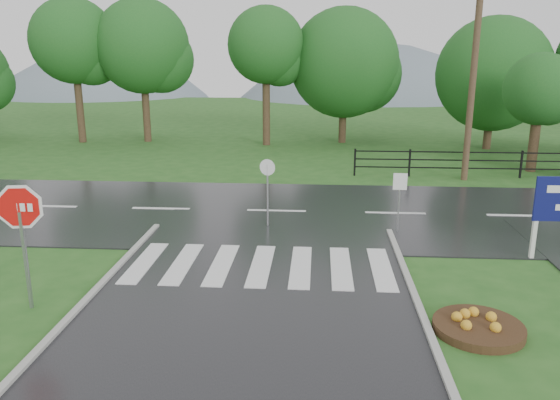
{
  "coord_description": "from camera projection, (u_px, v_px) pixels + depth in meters",
  "views": [
    {
      "loc": [
        1.38,
        -7.76,
        5.19
      ],
      "look_at": [
        0.41,
        6.0,
        1.5
      ],
      "focal_mm": 35.0,
      "sensor_mm": 36.0,
      "label": 1
    }
  ],
  "objects": [
    {
      "name": "reg_sign_small",
      "position": [
        400.0,
        190.0,
        16.05
      ],
      "size": [
        0.41,
        0.06,
        1.83
      ],
      "color": "#939399",
      "rests_on": "ground"
    },
    {
      "name": "entrance_tree_left",
      "position": [
        540.0,
        90.0,
        24.07
      ],
      "size": [
        3.18,
        3.18,
        5.3
      ],
      "color": "#3D2B1C",
      "rests_on": "ground"
    },
    {
      "name": "crosswalk",
      "position": [
        261.0,
        265.0,
        13.71
      ],
      "size": [
        6.5,
        2.8,
        0.02
      ],
      "color": "silver",
      "rests_on": "ground"
    },
    {
      "name": "ground",
      "position": [
        229.0,
        383.0,
        8.91
      ],
      "size": [
        120.0,
        120.0,
        0.0
      ],
      "primitive_type": "plane",
      "color": "#25571D",
      "rests_on": "ground"
    },
    {
      "name": "hills",
      "position": [
        332.0,
        209.0,
        75.32
      ],
      "size": [
        102.0,
        48.0,
        48.0
      ],
      "color": "slate",
      "rests_on": "ground"
    },
    {
      "name": "flower_bed",
      "position": [
        478.0,
        326.0,
        10.51
      ],
      "size": [
        1.73,
        1.73,
        0.35
      ],
      "color": "#332111",
      "rests_on": "ground"
    },
    {
      "name": "treeline",
      "position": [
        312.0,
        146.0,
        31.97
      ],
      "size": [
        83.2,
        5.2,
        10.0
      ],
      "color": "#18501B",
      "rests_on": "ground"
    },
    {
      "name": "utility_pole_east",
      "position": [
        473.0,
        81.0,
        22.26
      ],
      "size": [
        1.39,
        0.57,
        8.11
      ],
      "color": "#473523",
      "rests_on": "ground"
    },
    {
      "name": "fence_west",
      "position": [
        465.0,
        161.0,
        23.61
      ],
      "size": [
        9.58,
        0.08,
        1.2
      ],
      "color": "black",
      "rests_on": "ground"
    },
    {
      "name": "reg_sign_round",
      "position": [
        267.0,
        184.0,
        16.61
      ],
      "size": [
        0.48,
        0.17,
        2.14
      ],
      "color": "#939399",
      "rests_on": "ground"
    },
    {
      "name": "main_road",
      "position": [
        276.0,
        212.0,
        18.55
      ],
      "size": [
        90.0,
        8.0,
        0.04
      ],
      "primitive_type": "cube",
      "color": "black",
      "rests_on": "ground"
    },
    {
      "name": "stop_sign",
      "position": [
        21.0,
        219.0,
        11.04
      ],
      "size": [
        1.25,
        0.23,
        2.85
      ],
      "color": "#939399",
      "rests_on": "ground"
    }
  ]
}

